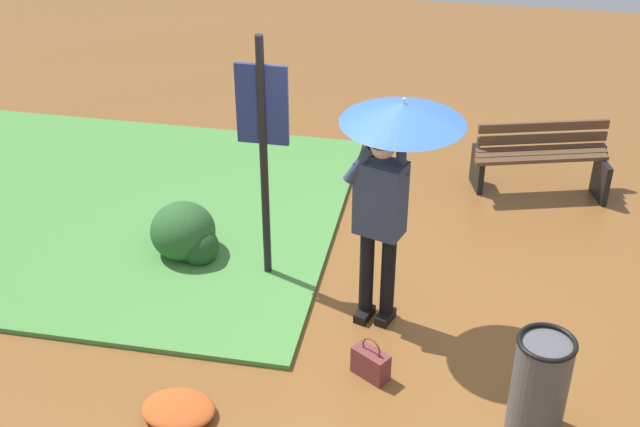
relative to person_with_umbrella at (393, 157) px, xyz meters
The scene contains 9 objects.
ground_plane 1.56m from the person_with_umbrella, 64.94° to the right, with size 18.00×18.00×0.00m, color brown.
grass_verge 3.61m from the person_with_umbrella, 159.01° to the left, with size 4.80×4.00×0.05m.
person_with_umbrella is the anchor object (origin of this frame).
info_sign_post 1.21m from the person_with_umbrella, 159.77° to the left, with size 0.44×0.07×2.30m.
handbag 1.61m from the person_with_umbrella, 91.55° to the right, with size 0.33×0.28×0.37m.
park_bench 3.02m from the person_with_umbrella, 61.72° to the left, with size 1.44×0.75×0.75m.
trash_bin 1.99m from the person_with_umbrella, 42.02° to the right, with size 0.42×0.42×0.83m.
shrub_cluster 2.40m from the person_with_umbrella, 164.27° to the left, with size 0.67×0.61×0.55m.
leaf_pile_by_bench 2.49m from the person_with_umbrella, 132.93° to the right, with size 0.55×0.44×0.12m.
Camera 1 is at (0.47, -5.61, 4.59)m, focal length 47.80 mm.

